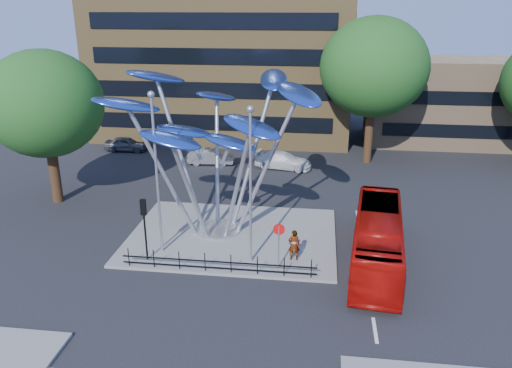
# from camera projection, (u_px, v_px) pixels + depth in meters

# --- Properties ---
(ground) EXTENTS (120.00, 120.00, 0.00)m
(ground) POSITION_uv_depth(u_px,v_px,m) (232.00, 294.00, 23.71)
(ground) COLOR black
(ground) RESTS_ON ground
(traffic_island) EXTENTS (12.00, 9.00, 0.15)m
(traffic_island) POSITION_uv_depth(u_px,v_px,m) (233.00, 236.00, 29.40)
(traffic_island) COLOR slate
(traffic_island) RESTS_ON ground
(low_building_near) EXTENTS (15.00, 8.00, 8.00)m
(low_building_near) POSITION_uv_depth(u_px,v_px,m) (447.00, 101.00, 48.36)
(low_building_near) COLOR tan
(low_building_near) RESTS_ON ground
(tree_right) EXTENTS (8.80, 8.80, 12.11)m
(tree_right) POSITION_uv_depth(u_px,v_px,m) (374.00, 67.00, 40.48)
(tree_right) COLOR black
(tree_right) RESTS_ON ground
(tree_left) EXTENTS (7.60, 7.60, 10.32)m
(tree_left) POSITION_uv_depth(u_px,v_px,m) (44.00, 104.00, 32.38)
(tree_left) COLOR black
(tree_left) RESTS_ON ground
(leaf_sculpture) EXTENTS (12.72, 9.54, 9.51)m
(leaf_sculpture) POSITION_uv_depth(u_px,v_px,m) (214.00, 120.00, 27.82)
(leaf_sculpture) COLOR #9EA0A5
(leaf_sculpture) RESTS_ON traffic_island
(street_lamp_left) EXTENTS (0.36, 0.36, 8.80)m
(street_lamp_left) POSITION_uv_depth(u_px,v_px,m) (156.00, 161.00, 25.68)
(street_lamp_left) COLOR #9EA0A5
(street_lamp_left) RESTS_ON traffic_island
(street_lamp_right) EXTENTS (0.36, 0.36, 8.30)m
(street_lamp_right) POSITION_uv_depth(u_px,v_px,m) (250.00, 173.00, 24.70)
(street_lamp_right) COLOR #9EA0A5
(street_lamp_right) RESTS_ON traffic_island
(traffic_light_island) EXTENTS (0.28, 0.18, 3.42)m
(traffic_light_island) POSITION_uv_depth(u_px,v_px,m) (144.00, 217.00, 25.75)
(traffic_light_island) COLOR black
(traffic_light_island) RESTS_ON traffic_island
(no_entry_sign_island) EXTENTS (0.60, 0.10, 2.45)m
(no_entry_sign_island) POSITION_uv_depth(u_px,v_px,m) (279.00, 238.00, 25.19)
(no_entry_sign_island) COLOR #9EA0A5
(no_entry_sign_island) RESTS_ON traffic_island
(pedestrian_railing_front) EXTENTS (10.00, 0.06, 1.00)m
(pedestrian_railing_front) POSITION_uv_depth(u_px,v_px,m) (218.00, 264.00, 25.23)
(pedestrian_railing_front) COLOR black
(pedestrian_railing_front) RESTS_ON traffic_island
(red_bus) EXTENTS (3.46, 10.28, 2.81)m
(red_bus) POSITION_uv_depth(u_px,v_px,m) (378.00, 239.00, 26.07)
(red_bus) COLOR #AC0C07
(red_bus) RESTS_ON ground
(pedestrian) EXTENTS (0.67, 0.48, 1.71)m
(pedestrian) POSITION_uv_depth(u_px,v_px,m) (294.00, 245.00, 26.26)
(pedestrian) COLOR gray
(pedestrian) RESTS_ON traffic_island
(parked_car_left) EXTENTS (3.93, 1.66, 1.33)m
(parked_car_left) POSITION_uv_depth(u_px,v_px,m) (126.00, 144.00, 46.19)
(parked_car_left) COLOR #46484E
(parked_car_left) RESTS_ON ground
(parked_car_mid) EXTENTS (4.01, 1.75, 1.28)m
(parked_car_mid) POSITION_uv_depth(u_px,v_px,m) (211.00, 157.00, 42.43)
(parked_car_mid) COLOR #999AA0
(parked_car_mid) RESTS_ON ground
(parked_car_right) EXTENTS (4.93, 2.58, 1.36)m
(parked_car_right) POSITION_uv_depth(u_px,v_px,m) (283.00, 160.00, 41.34)
(parked_car_right) COLOR silver
(parked_car_right) RESTS_ON ground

